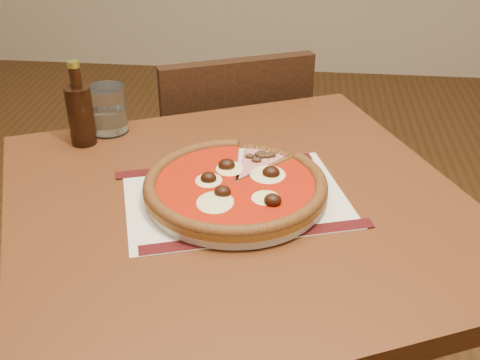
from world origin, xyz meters
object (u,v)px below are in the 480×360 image
object	(u,v)px
bottle	(80,112)
water_glass	(107,110)
plate	(235,193)
table	(239,246)
pizza	(235,184)
chair_far	(228,170)

from	to	relation	value
bottle	water_glass	bearing A→B (deg)	60.35
plate	water_glass	bearing A→B (deg)	140.94
table	water_glass	xyz separation A→B (m)	(-0.31, 0.25, 0.15)
pizza	bottle	world-z (taller)	bottle
pizza	water_glass	distance (m)	0.40
plate	chair_far	bearing A→B (deg)	98.84
table	water_glass	size ratio (longest dim) A/B	10.43
table	chair_far	xyz separation A→B (m)	(-0.10, 0.59, -0.17)
plate	bottle	size ratio (longest dim) A/B	1.76
plate	bottle	bearing A→B (deg)	151.40
table	water_glass	world-z (taller)	water_glass
chair_far	pizza	distance (m)	0.67
water_glass	bottle	distance (m)	0.07
table	pizza	bearing A→B (deg)	146.53
water_glass	bottle	size ratio (longest dim) A/B	0.57
chair_far	bottle	distance (m)	0.58
plate	pizza	size ratio (longest dim) A/B	0.96
pizza	bottle	xyz separation A→B (m)	(-0.34, 0.19, 0.04)
plate	pizza	bearing A→B (deg)	-110.15
chair_far	table	bearing A→B (deg)	75.73
pizza	plate	bearing A→B (deg)	69.85
table	bottle	size ratio (longest dim) A/B	5.93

